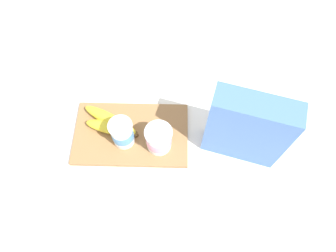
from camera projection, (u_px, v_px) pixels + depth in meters
ground_plane at (132, 135)px, 0.91m from camera, size 2.40×2.40×0.00m
cutting_board at (131, 134)px, 0.90m from camera, size 0.34×0.20×0.01m
cereal_box at (247, 129)px, 0.78m from camera, size 0.22×0.12×0.25m
yogurt_cup_front at (159, 139)px, 0.84m from camera, size 0.08×0.08×0.09m
yogurt_cup_back at (122, 133)px, 0.84m from camera, size 0.07×0.07×0.10m
banana_bunch at (111, 123)px, 0.89m from camera, size 0.18×0.12×0.03m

